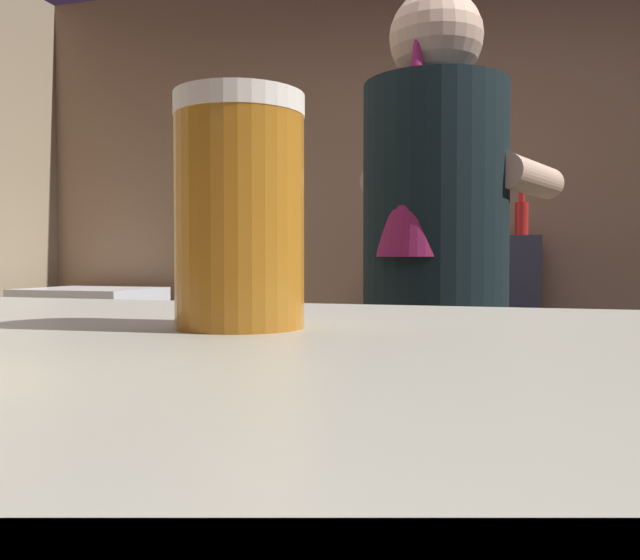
{
  "coord_description": "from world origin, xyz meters",
  "views": [
    {
      "loc": [
        0.25,
        -1.34,
        1.12
      ],
      "look_at": [
        0.07,
        -0.75,
        1.1
      ],
      "focal_mm": 37.26,
      "sensor_mm": 36.0,
      "label": 1
    }
  ],
  "objects_px": {
    "bottle_hot_sauce": "(499,216)",
    "bottle_olive_oil": "(522,217)",
    "chefs_knife": "(552,340)",
    "pint_glass_near": "(240,212)",
    "mini_fridge": "(92,376)",
    "mixing_bowl": "(293,328)",
    "bartender": "(433,304)"
  },
  "relations": [
    {
      "from": "bottle_hot_sauce",
      "to": "bottle_olive_oil",
      "type": "bearing_deg",
      "value": -0.02
    },
    {
      "from": "chefs_knife",
      "to": "pint_glass_near",
      "type": "relative_size",
      "value": 1.82
    },
    {
      "from": "chefs_knife",
      "to": "bottle_olive_oil",
      "type": "xyz_separation_m",
      "value": [
        -0.09,
        1.22,
        0.43
      ]
    },
    {
      "from": "mini_fridge",
      "to": "bottle_hot_sauce",
      "type": "bearing_deg",
      "value": 2.85
    },
    {
      "from": "mini_fridge",
      "to": "mixing_bowl",
      "type": "bearing_deg",
      "value": -36.33
    },
    {
      "from": "bottle_olive_oil",
      "to": "mini_fridge",
      "type": "bearing_deg",
      "value": -177.27
    },
    {
      "from": "mixing_bowl",
      "to": "bottle_hot_sauce",
      "type": "relative_size",
      "value": 0.7
    },
    {
      "from": "mini_fridge",
      "to": "bottle_hot_sauce",
      "type": "xyz_separation_m",
      "value": [
        2.15,
        0.11,
        0.84
      ]
    },
    {
      "from": "mini_fridge",
      "to": "pint_glass_near",
      "type": "height_order",
      "value": "pint_glass_near"
    },
    {
      "from": "bartender",
      "to": "mixing_bowl",
      "type": "xyz_separation_m",
      "value": [
        -0.48,
        0.35,
        -0.11
      ]
    },
    {
      "from": "mixing_bowl",
      "to": "pint_glass_near",
      "type": "relative_size",
      "value": 1.28
    },
    {
      "from": "mini_fridge",
      "to": "bottle_olive_oil",
      "type": "bearing_deg",
      "value": 2.73
    },
    {
      "from": "bartender",
      "to": "bottle_olive_oil",
      "type": "bearing_deg",
      "value": 11.51
    },
    {
      "from": "pint_glass_near",
      "to": "bartender",
      "type": "bearing_deg",
      "value": 92.31
    },
    {
      "from": "chefs_knife",
      "to": "bottle_hot_sauce",
      "type": "height_order",
      "value": "bottle_hot_sauce"
    },
    {
      "from": "mixing_bowl",
      "to": "bottle_olive_oil",
      "type": "xyz_separation_m",
      "value": [
        0.67,
        1.28,
        0.41
      ]
    },
    {
      "from": "mixing_bowl",
      "to": "bottle_olive_oil",
      "type": "relative_size",
      "value": 0.75
    },
    {
      "from": "mixing_bowl",
      "to": "pint_glass_near",
      "type": "xyz_separation_m",
      "value": [
        0.53,
        -1.58,
        0.24
      ]
    },
    {
      "from": "mini_fridge",
      "to": "bartender",
      "type": "height_order",
      "value": "bartender"
    },
    {
      "from": "chefs_knife",
      "to": "bottle_hot_sauce",
      "type": "distance_m",
      "value": 1.31
    },
    {
      "from": "bartender",
      "to": "bottle_olive_oil",
      "type": "relative_size",
      "value": 7.76
    },
    {
      "from": "bartender",
      "to": "mixing_bowl",
      "type": "distance_m",
      "value": 0.6
    },
    {
      "from": "chefs_knife",
      "to": "pint_glass_near",
      "type": "bearing_deg",
      "value": -84.93
    },
    {
      "from": "bottle_olive_oil",
      "to": "mixing_bowl",
      "type": "bearing_deg",
      "value": -117.6
    },
    {
      "from": "mini_fridge",
      "to": "mixing_bowl",
      "type": "relative_size",
      "value": 5.71
    },
    {
      "from": "mini_fridge",
      "to": "bottle_hot_sauce",
      "type": "relative_size",
      "value": 3.99
    },
    {
      "from": "chefs_knife",
      "to": "pint_glass_near",
      "type": "distance_m",
      "value": 1.67
    },
    {
      "from": "mini_fridge",
      "to": "pint_glass_near",
      "type": "bearing_deg",
      "value": -52.39
    },
    {
      "from": "bartender",
      "to": "mini_fridge",
      "type": "bearing_deg",
      "value": 71.88
    },
    {
      "from": "bottle_hot_sauce",
      "to": "mixing_bowl",
      "type": "bearing_deg",
      "value": -113.92
    },
    {
      "from": "mixing_bowl",
      "to": "chefs_knife",
      "type": "height_order",
      "value": "mixing_bowl"
    },
    {
      "from": "pint_glass_near",
      "to": "mixing_bowl",
      "type": "bearing_deg",
      "value": 108.44
    }
  ]
}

